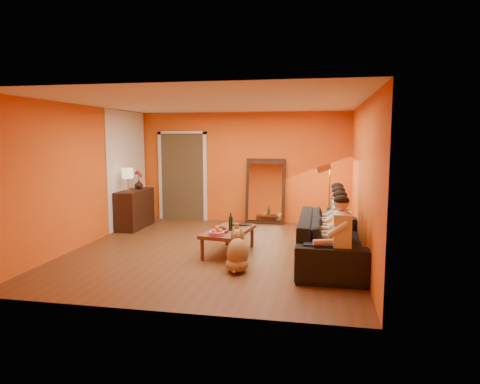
% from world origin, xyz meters
% --- Properties ---
extents(room_shell, '(5.00, 5.50, 2.60)m').
position_xyz_m(room_shell, '(0.00, 0.37, 1.30)').
color(room_shell, brown).
rests_on(room_shell, ground).
extents(white_accent, '(0.02, 1.90, 2.58)m').
position_xyz_m(white_accent, '(-2.48, 1.75, 1.30)').
color(white_accent, white).
rests_on(white_accent, wall_left).
extents(doorway_recess, '(1.06, 0.30, 2.10)m').
position_xyz_m(doorway_recess, '(-1.50, 2.83, 1.05)').
color(doorway_recess, '#3F2D19').
rests_on(doorway_recess, floor).
extents(door_jamb_left, '(0.08, 0.06, 2.20)m').
position_xyz_m(door_jamb_left, '(-2.07, 2.71, 1.05)').
color(door_jamb_left, white).
rests_on(door_jamb_left, wall_back).
extents(door_jamb_right, '(0.08, 0.06, 2.20)m').
position_xyz_m(door_jamb_right, '(-0.93, 2.71, 1.05)').
color(door_jamb_right, white).
rests_on(door_jamb_right, wall_back).
extents(door_header, '(1.22, 0.06, 0.08)m').
position_xyz_m(door_header, '(-1.50, 2.71, 2.12)').
color(door_header, white).
rests_on(door_header, wall_back).
extents(mirror_frame, '(0.92, 0.27, 1.51)m').
position_xyz_m(mirror_frame, '(0.55, 2.63, 0.76)').
color(mirror_frame, black).
rests_on(mirror_frame, floor).
extents(mirror_glass, '(0.78, 0.21, 1.35)m').
position_xyz_m(mirror_glass, '(0.55, 2.59, 0.76)').
color(mirror_glass, white).
rests_on(mirror_glass, mirror_frame).
extents(sideboard, '(0.44, 1.18, 0.85)m').
position_xyz_m(sideboard, '(-2.24, 1.55, 0.42)').
color(sideboard, black).
rests_on(sideboard, floor).
extents(table_lamp, '(0.24, 0.24, 0.51)m').
position_xyz_m(table_lamp, '(-2.24, 1.25, 1.10)').
color(table_lamp, beige).
rests_on(table_lamp, sideboard).
extents(sofa, '(2.58, 1.01, 0.75)m').
position_xyz_m(sofa, '(2.00, -0.30, 0.38)').
color(sofa, black).
rests_on(sofa, floor).
extents(coffee_table, '(0.80, 1.30, 0.42)m').
position_xyz_m(coffee_table, '(0.27, -0.15, 0.21)').
color(coffee_table, brown).
rests_on(coffee_table, floor).
extents(floor_lamp, '(0.30, 0.24, 1.44)m').
position_xyz_m(floor_lamp, '(2.00, 1.69, 0.72)').
color(floor_lamp, '#C97F3B').
rests_on(floor_lamp, floor).
extents(dog, '(0.45, 0.60, 0.64)m').
position_xyz_m(dog, '(0.62, -1.08, 0.32)').
color(dog, '#9B7B46').
rests_on(dog, floor).
extents(person_far_left, '(0.70, 0.44, 1.22)m').
position_xyz_m(person_far_left, '(2.13, -1.30, 0.61)').
color(person_far_left, beige).
rests_on(person_far_left, sofa).
extents(person_mid_left, '(0.70, 0.44, 1.22)m').
position_xyz_m(person_mid_left, '(2.13, -0.75, 0.61)').
color(person_mid_left, gold).
rests_on(person_mid_left, sofa).
extents(person_mid_right, '(0.70, 0.44, 1.22)m').
position_xyz_m(person_mid_right, '(2.13, -0.20, 0.61)').
color(person_mid_right, '#91B2E0').
rests_on(person_mid_right, sofa).
extents(person_far_right, '(0.70, 0.44, 1.22)m').
position_xyz_m(person_far_right, '(2.13, 0.35, 0.61)').
color(person_far_right, '#2D2D31').
rests_on(person_far_right, sofa).
extents(fruit_bowl, '(0.26, 0.26, 0.16)m').
position_xyz_m(fruit_bowl, '(0.17, -0.60, 0.50)').
color(fruit_bowl, '#CC489B').
rests_on(fruit_bowl, coffee_table).
extents(wine_bottle, '(0.07, 0.07, 0.31)m').
position_xyz_m(wine_bottle, '(0.32, -0.20, 0.58)').
color(wine_bottle, black).
rests_on(wine_bottle, coffee_table).
extents(tumbler, '(0.12, 0.12, 0.09)m').
position_xyz_m(tumbler, '(0.39, -0.03, 0.47)').
color(tumbler, '#B27F3F').
rests_on(tumbler, coffee_table).
extents(laptop, '(0.40, 0.31, 0.03)m').
position_xyz_m(laptop, '(0.45, 0.20, 0.43)').
color(laptop, black).
rests_on(laptop, coffee_table).
extents(book_lower, '(0.18, 0.24, 0.02)m').
position_xyz_m(book_lower, '(0.09, -0.35, 0.43)').
color(book_lower, black).
rests_on(book_lower, coffee_table).
extents(book_mid, '(0.23, 0.29, 0.02)m').
position_xyz_m(book_mid, '(0.10, -0.34, 0.45)').
color(book_mid, '#B21C14').
rests_on(book_mid, book_lower).
extents(book_upper, '(0.26, 0.27, 0.02)m').
position_xyz_m(book_upper, '(0.09, -0.36, 0.47)').
color(book_upper, black).
rests_on(book_upper, book_mid).
extents(vase, '(0.20, 0.20, 0.21)m').
position_xyz_m(vase, '(-2.24, 1.80, 0.95)').
color(vase, black).
rests_on(vase, sideboard).
extents(flowers, '(0.17, 0.17, 0.42)m').
position_xyz_m(flowers, '(-2.24, 1.80, 1.18)').
color(flowers, '#B21C14').
rests_on(flowers, vase).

